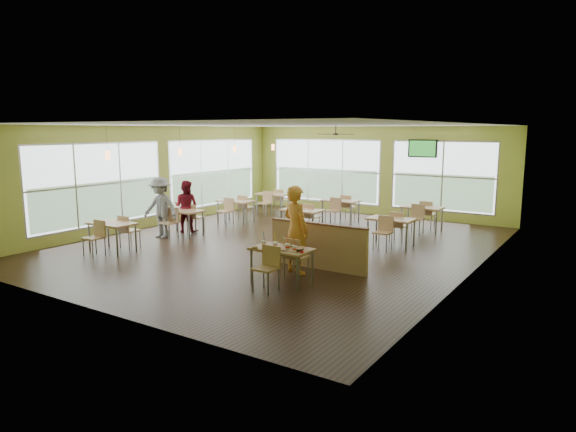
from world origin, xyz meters
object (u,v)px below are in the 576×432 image
object	(u,v)px
half_wall_divider	(318,246)
food_basket	(298,249)
man_plaid	(296,230)
main_table	(282,254)

from	to	relation	value
half_wall_divider	food_basket	distance (m)	1.54
man_plaid	main_table	bearing A→B (deg)	121.23
main_table	food_basket	xyz separation A→B (m)	(0.40, -0.02, 0.15)
main_table	food_basket	bearing A→B (deg)	-2.95
main_table	half_wall_divider	distance (m)	1.45
main_table	man_plaid	world-z (taller)	man_plaid
half_wall_divider	man_plaid	world-z (taller)	man_plaid
food_basket	main_table	bearing A→B (deg)	177.05
half_wall_divider	food_basket	size ratio (longest dim) A/B	10.50
main_table	half_wall_divider	bearing A→B (deg)	90.00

